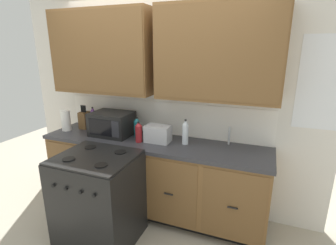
% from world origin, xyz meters
% --- Properties ---
extents(ground_plane, '(8.00, 8.00, 0.00)m').
position_xyz_m(ground_plane, '(0.00, 0.00, 0.00)').
color(ground_plane, '#B2A893').
extents(wall_unit, '(3.81, 0.40, 2.56)m').
position_xyz_m(wall_unit, '(0.00, 0.50, 1.66)').
color(wall_unit, white).
rests_on(wall_unit, ground_plane).
extents(counter_run, '(2.64, 0.64, 0.92)m').
position_xyz_m(counter_run, '(0.00, 0.30, 0.47)').
color(counter_run, black).
rests_on(counter_run, ground_plane).
extents(stove_range, '(0.76, 0.68, 0.95)m').
position_xyz_m(stove_range, '(-0.31, -0.33, 0.47)').
color(stove_range, black).
rests_on(stove_range, ground_plane).
extents(microwave, '(0.48, 0.37, 0.28)m').
position_xyz_m(microwave, '(-0.54, 0.33, 1.06)').
color(microwave, black).
rests_on(microwave, counter_run).
extents(toaster, '(0.28, 0.18, 0.19)m').
position_xyz_m(toaster, '(0.07, 0.30, 1.01)').
color(toaster, '#B7B7BC').
rests_on(toaster, counter_run).
extents(knife_block, '(0.11, 0.14, 0.31)m').
position_xyz_m(knife_block, '(-1.03, 0.42, 1.03)').
color(knife_block, brown).
rests_on(knife_block, counter_run).
extents(sink_faucet, '(0.02, 0.02, 0.20)m').
position_xyz_m(sink_faucet, '(0.83, 0.51, 1.02)').
color(sink_faucet, '#B2B5BA').
rests_on(sink_faucet, counter_run).
extents(paper_towel_roll, '(0.12, 0.12, 0.26)m').
position_xyz_m(paper_towel_roll, '(-1.19, 0.26, 1.05)').
color(paper_towel_roll, white).
rests_on(paper_towel_roll, counter_run).
extents(bottle_clear, '(0.07, 0.07, 0.28)m').
position_xyz_m(bottle_clear, '(0.38, 0.35, 1.06)').
color(bottle_clear, silver).
rests_on(bottle_clear, counter_run).
extents(bottle_teal, '(0.07, 0.07, 0.24)m').
position_xyz_m(bottle_teal, '(-0.23, 0.38, 1.04)').
color(bottle_teal, '#1E707A').
rests_on(bottle_teal, counter_run).
extents(bottle_red, '(0.08, 0.08, 0.24)m').
position_xyz_m(bottle_red, '(-0.13, 0.22, 1.03)').
color(bottle_red, maroon).
rests_on(bottle_red, counter_run).
extents(bottle_violet, '(0.06, 0.06, 0.31)m').
position_xyz_m(bottle_violet, '(-0.87, 0.39, 1.07)').
color(bottle_violet, '#663384').
rests_on(bottle_violet, counter_run).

